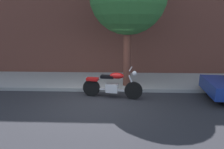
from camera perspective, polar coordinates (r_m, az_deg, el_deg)
ground_plane at (r=7.14m, az=-4.56°, el=-8.13°), size 60.00×60.00×0.00m
sidewalk at (r=9.68m, az=-2.70°, el=-1.75°), size 21.95×2.86×0.14m
motorcycle at (r=7.57m, az=-0.01°, el=-2.98°), size 2.22×0.77×1.15m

